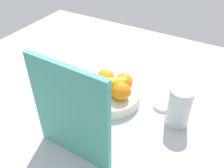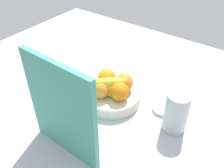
# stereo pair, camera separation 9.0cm
# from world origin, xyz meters

# --- Properties ---
(ground_plane) EXTENTS (1.80, 1.40, 0.03)m
(ground_plane) POSITION_xyz_m (0.00, 0.00, -0.01)
(ground_plane) COLOR #AFAFBB
(fruit_bowl) EXTENTS (0.24, 0.24, 0.05)m
(fruit_bowl) POSITION_xyz_m (0.02, 0.03, 0.02)
(fruit_bowl) COLOR beige
(fruit_bowl) RESTS_ON ground_plane
(orange_front_left) EXTENTS (0.08, 0.08, 0.08)m
(orange_front_left) POSITION_xyz_m (-0.01, -0.01, 0.09)
(orange_front_left) COLOR orange
(orange_front_left) RESTS_ON fruit_bowl
(orange_front_right) EXTENTS (0.08, 0.08, 0.08)m
(orange_front_right) POSITION_xyz_m (0.07, -0.00, 0.09)
(orange_front_right) COLOR orange
(orange_front_right) RESTS_ON fruit_bowl
(orange_center) EXTENTS (0.08, 0.08, 0.08)m
(orange_center) POSITION_xyz_m (0.04, 0.08, 0.09)
(orange_center) COLOR orange
(orange_center) RESTS_ON fruit_bowl
(orange_back_left) EXTENTS (0.08, 0.08, 0.08)m
(orange_back_left) POSITION_xyz_m (-0.03, 0.05, 0.09)
(orange_back_left) COLOR orange
(orange_back_left) RESTS_ON fruit_bowl
(banana_bunch) EXTENTS (0.17, 0.15, 0.08)m
(banana_bunch) POSITION_xyz_m (0.03, 0.05, 0.09)
(banana_bunch) COLOR yellow
(banana_bunch) RESTS_ON fruit_bowl
(cutting_board) EXTENTS (0.28, 0.03, 0.36)m
(cutting_board) POSITION_xyz_m (0.00, 0.32, 0.18)
(cutting_board) COLOR #4AA58D
(cutting_board) RESTS_ON ground_plane
(thermos_tumbler) EXTENTS (0.09, 0.09, 0.16)m
(thermos_tumbler) POSITION_xyz_m (-0.26, 0.02, 0.08)
(thermos_tumbler) COLOR #B7BEBB
(thermos_tumbler) RESTS_ON ground_plane
(jar_lid) EXTENTS (0.08, 0.08, 0.02)m
(jar_lid) POSITION_xyz_m (-0.18, -0.05, 0.01)
(jar_lid) COLOR silver
(jar_lid) RESTS_ON ground_plane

